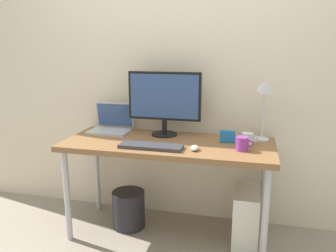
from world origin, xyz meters
The scene contains 13 objects.
ground_plane centered at (0.00, 0.00, 0.00)m, with size 6.00×6.00×0.00m, color gray.
back_wall centered at (0.00, 0.37, 1.30)m, with size 4.40×0.04×2.60m, color beige.
desk centered at (0.00, 0.00, 0.68)m, with size 1.53×0.63×0.75m.
monitor centered at (-0.07, 0.18, 1.03)m, with size 0.57×0.20×0.50m.
laptop centered at (-0.53, 0.20, 0.80)m, with size 0.32×0.26×0.23m.
desk_lamp centered at (0.67, 0.18, 1.09)m, with size 0.11×0.16×0.48m.
keyboard centered at (-0.08, -0.17, 0.76)m, with size 0.44×0.14×0.02m, color #333338.
mouse centered at (0.22, -0.16, 0.76)m, with size 0.06×0.09×0.03m, color silver.
coffee_mug centered at (0.53, -0.08, 0.79)m, with size 0.12×0.08×0.09m.
glass_cup centered at (0.57, 0.08, 0.79)m, with size 0.12×0.08×0.08m.
photo_frame centered at (0.42, 0.08, 0.79)m, with size 0.11×0.02×0.09m, color #1E72BF.
computer_tower centered at (0.59, 0.01, 0.21)m, with size 0.18×0.36×0.42m, color silver.
wastebasket centered at (-0.34, 0.03, 0.15)m, with size 0.26×0.26×0.30m, color #232328.
Camera 1 is at (0.58, -2.33, 1.44)m, focal length 36.48 mm.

